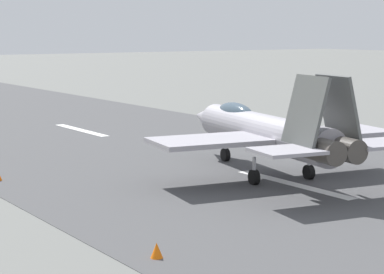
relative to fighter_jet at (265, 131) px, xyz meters
name	(u,v)px	position (x,y,z in m)	size (l,w,h in m)	color
ground_plane	(305,188)	(-3.34, 0.25, -2.40)	(400.00, 400.00, 0.00)	slate
runway_strip	(305,187)	(-3.36, 0.25, -2.39)	(240.00, 26.00, 0.02)	#464748
fighter_jet	(265,131)	(0.00, 0.00, 0.00)	(16.64, 13.41, 5.60)	#9C98A1
marker_cone_near	(157,251)	(-8.57, 12.04, -2.13)	(0.44, 0.44, 0.55)	orange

